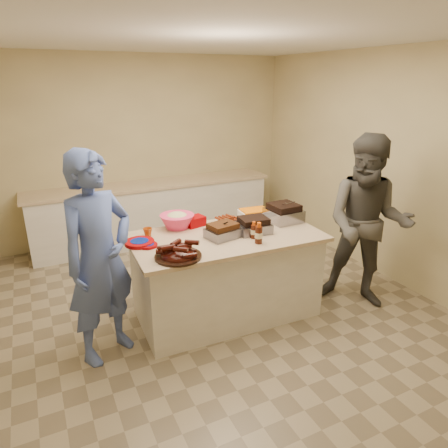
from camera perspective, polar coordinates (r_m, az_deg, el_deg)
name	(u,v)px	position (r m, az deg, el deg)	size (l,w,h in m)	color
room	(215,307)	(4.44, -1.27, -11.84)	(4.50, 5.00, 2.70)	#C8B683
back_counter	(154,212)	(6.14, -9.95, 1.73)	(3.60, 0.64, 0.90)	silver
island	(226,312)	(4.35, 0.30, -12.52)	(1.87, 0.99, 0.89)	silver
rib_platter	(178,257)	(3.49, -6.56, -4.76)	(0.41, 0.41, 0.16)	#3D0D07
pulled_pork_tray	(223,237)	(3.89, -0.16, -1.94)	(0.31, 0.23, 0.09)	#47230F
brisket_tray	(253,232)	(4.04, 4.19, -1.15)	(0.32, 0.27, 0.10)	black
roasting_pan	(283,221)	(4.39, 8.46, 0.44)	(0.33, 0.33, 0.13)	gray
coleslaw_bowl	(177,228)	(4.17, -6.66, -0.54)	(0.36, 0.36, 0.24)	#F3356B
sausage_plate	(230,224)	(4.25, 0.80, -0.01)	(0.30, 0.30, 0.05)	silver
mac_cheese_dish	(254,216)	(4.50, 4.37, 1.09)	(0.33, 0.24, 0.09)	orange
bbq_bottle_a	(258,243)	(3.77, 4.93, -2.74)	(0.07, 0.07, 0.21)	#391409
bbq_bottle_b	(253,238)	(3.88, 4.24, -2.03)	(0.06, 0.06, 0.17)	#391409
mustard_bottle	(216,234)	(3.97, -1.20, -1.50)	(0.05, 0.05, 0.13)	#E2BA00
sauce_bowl	(217,232)	(4.03, -1.01, -1.12)	(0.12, 0.04, 0.12)	silver
plate_stack_large	(140,244)	(3.82, -11.96, -2.84)	(0.28, 0.28, 0.03)	#8A0003
plate_stack_small	(148,247)	(3.75, -10.77, -3.18)	(0.17, 0.17, 0.02)	#8A0003
plastic_cup	(148,236)	(3.99, -10.79, -1.72)	(0.09, 0.08, 0.09)	#AE450D
basket_stack	(195,226)	(4.21, -4.20, -0.25)	(0.20, 0.15, 0.10)	#8A0003
guest_blue	(110,351)	(3.97, -15.93, -17.04)	(0.67, 1.85, 0.44)	#4A60AC
guest_gray	(357,301)	(4.79, 18.47, -10.40)	(0.90, 1.85, 0.70)	#4D4A45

